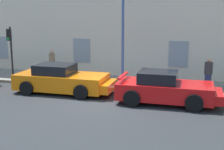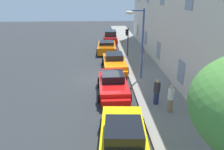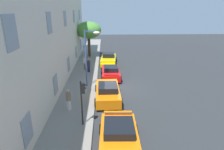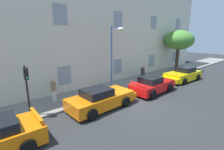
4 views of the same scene
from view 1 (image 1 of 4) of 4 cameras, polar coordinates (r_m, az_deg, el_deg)
ground_plane at (r=13.68m, az=-2.08°, el=-4.99°), size 80.00×80.00×0.00m
sidewalk at (r=16.98m, az=1.74°, el=-1.45°), size 60.00×3.11×0.14m
sportscar_yellow_flank at (r=15.23m, az=-8.92°, el=-0.98°), size 4.95×2.22×1.41m
sportscar_white_middle at (r=13.47m, az=10.49°, el=-2.67°), size 4.51×2.15×1.41m
traffic_light at (r=18.45m, az=-18.69°, el=5.70°), size 0.22×0.36×3.00m
street_lamp at (r=15.46m, az=1.67°, el=11.46°), size 0.44×1.42×5.36m
pedestrian_admiring at (r=18.68m, az=-11.25°, el=2.32°), size 0.48×0.48×1.63m
pedestrian_bystander at (r=15.82m, az=17.70°, el=0.26°), size 0.56×0.56×1.60m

